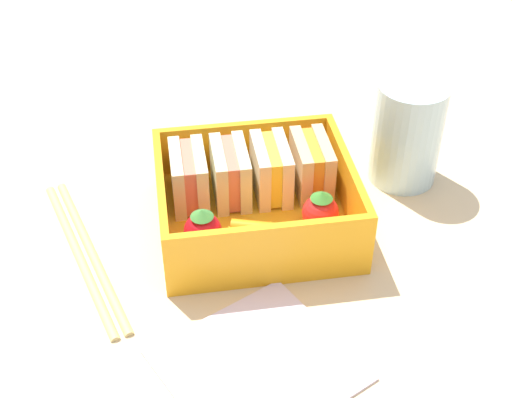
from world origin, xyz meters
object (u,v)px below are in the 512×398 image
at_px(sandwich_center, 271,169).
at_px(carrot_stick_far_left, 258,229).
at_px(chopstick_pair, 85,251).
at_px(drinking_glass, 407,133).
at_px(strawberry_far_left, 203,230).
at_px(strawberry_left, 321,212).
at_px(sandwich_left, 189,177).
at_px(folded_napkin, 258,365).
at_px(sandwich_center_left, 230,173).
at_px(sandwich_center_right, 311,166).

bearing_deg(sandwich_center, carrot_stick_far_left, -109.89).
relative_size(chopstick_pair, drinking_glass, 2.00).
height_order(strawberry_far_left, strawberry_left, same).
bearing_deg(drinking_glass, strawberry_left, -142.44).
xyz_separation_m(sandwich_left, strawberry_far_left, (0.01, -0.06, -0.01)).
relative_size(sandwich_center, folded_napkin, 0.47).
relative_size(strawberry_far_left, carrot_stick_far_left, 0.75).
bearing_deg(sandwich_left, sandwich_center, 0.00).
bearing_deg(sandwich_left, sandwich_center_left, 0.00).
relative_size(sandwich_center_left, folded_napkin, 0.47).
relative_size(sandwich_center_left, carrot_stick_far_left, 1.16).
xyz_separation_m(sandwich_center, strawberry_far_left, (-0.06, -0.06, -0.01)).
bearing_deg(folded_napkin, strawberry_left, 59.88).
xyz_separation_m(sandwich_center_left, sandwich_center_right, (0.07, 0.00, 0.00)).
height_order(sandwich_center_right, carrot_stick_far_left, sandwich_center_right).
relative_size(sandwich_center_left, strawberry_far_left, 1.54).
distance_m(sandwich_center, drinking_glass, 0.12).
distance_m(sandwich_center_right, strawberry_left, 0.05).
xyz_separation_m(sandwich_center_left, chopstick_pair, (-0.12, -0.04, -0.03)).
bearing_deg(sandwich_center_left, folded_napkin, -91.42).
height_order(strawberry_far_left, chopstick_pair, strawberry_far_left).
distance_m(sandwich_center_right, strawberry_far_left, 0.11).
xyz_separation_m(sandwich_center_right, carrot_stick_far_left, (-0.05, -0.05, -0.02)).
distance_m(sandwich_center_left, strawberry_far_left, 0.06).
relative_size(sandwich_center, drinking_glass, 0.59).
relative_size(strawberry_far_left, folded_napkin, 0.31).
relative_size(carrot_stick_far_left, strawberry_left, 1.34).
relative_size(sandwich_left, strawberry_left, 1.55).
bearing_deg(folded_napkin, sandwich_center_right, 66.91).
bearing_deg(carrot_stick_far_left, folded_napkin, -99.30).
xyz_separation_m(strawberry_left, chopstick_pair, (-0.18, 0.01, -0.02)).
bearing_deg(sandwich_left, strawberry_left, -27.64).
xyz_separation_m(drinking_glass, folded_napkin, (-0.16, -0.18, -0.04)).
distance_m(sandwich_left, chopstick_pair, 0.10).
relative_size(sandwich_center, strawberry_far_left, 1.54).
bearing_deg(sandwich_left, carrot_stick_far_left, -47.20).
height_order(sandwich_center, folded_napkin, sandwich_center).
bearing_deg(sandwich_center_left, sandwich_center, 0.00).
height_order(carrot_stick_far_left, strawberry_left, strawberry_left).
height_order(sandwich_left, sandwich_center_right, same).
xyz_separation_m(sandwich_center_left, strawberry_far_left, (-0.03, -0.06, -0.01)).
bearing_deg(sandwich_center, sandwich_center_left, 180.00).
relative_size(sandwich_center_right, drinking_glass, 0.59).
relative_size(carrot_stick_far_left, chopstick_pair, 0.26).
xyz_separation_m(carrot_stick_far_left, strawberry_left, (0.05, 0.00, 0.01)).
distance_m(sandwich_left, sandwich_center_left, 0.03).
bearing_deg(drinking_glass, sandwich_center, -171.29).
distance_m(sandwich_left, carrot_stick_far_left, 0.07).
bearing_deg(carrot_stick_far_left, sandwich_left, 132.80).
bearing_deg(carrot_stick_far_left, sandwich_center_right, 44.84).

